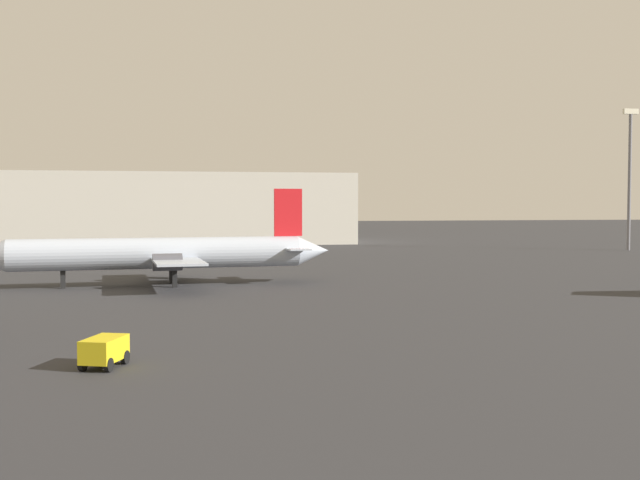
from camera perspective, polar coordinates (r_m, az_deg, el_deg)
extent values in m
cylinder|color=#B2BCCC|center=(68.44, -11.73, -0.95)|extent=(24.64, 4.54, 2.69)
cone|color=#B2BCCC|center=(70.68, -0.55, -0.78)|extent=(3.15, 2.91, 2.69)
cube|color=#B2BCCC|center=(68.56, -10.70, -1.27)|extent=(5.21, 18.00, 0.19)
cube|color=#B2BCCC|center=(70.21, -2.03, -0.58)|extent=(2.41, 6.81, 0.13)
cube|color=red|center=(70.01, -2.35, 2.03)|extent=(2.56, 0.43, 4.25)
cylinder|color=#4C4C54|center=(65.15, -11.09, -1.60)|extent=(2.49, 1.61, 1.43)
cylinder|color=#4C4C54|center=(71.87, -11.51, -1.21)|extent=(2.49, 1.61, 1.43)
cube|color=black|center=(68.54, -18.27, -2.77)|extent=(0.43, 0.43, 1.47)
cube|color=black|center=(67.11, -10.57, -2.79)|extent=(0.43, 0.43, 1.47)
cube|color=black|center=(70.27, -10.80, -2.55)|extent=(0.43, 0.43, 1.47)
cube|color=gold|center=(35.22, -15.49, -7.69)|extent=(2.06, 2.70, 1.00)
cylinder|color=black|center=(34.33, -15.18, -8.80)|extent=(0.40, 0.63, 0.60)
cylinder|color=black|center=(34.83, -16.95, -8.66)|extent=(0.40, 0.63, 0.60)
cylinder|color=black|center=(35.83, -14.05, -8.31)|extent=(0.40, 0.63, 0.60)
cylinder|color=black|center=(36.31, -15.76, -8.18)|extent=(0.40, 0.63, 0.60)
cylinder|color=slate|center=(127.27, 21.68, 3.93)|extent=(0.50, 0.50, 20.58)
cube|color=#F2EACC|center=(127.99, 21.76, 8.72)|extent=(2.40, 0.50, 0.80)
cube|color=beige|center=(143.56, -12.44, 2.26)|extent=(71.65, 24.40, 12.42)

